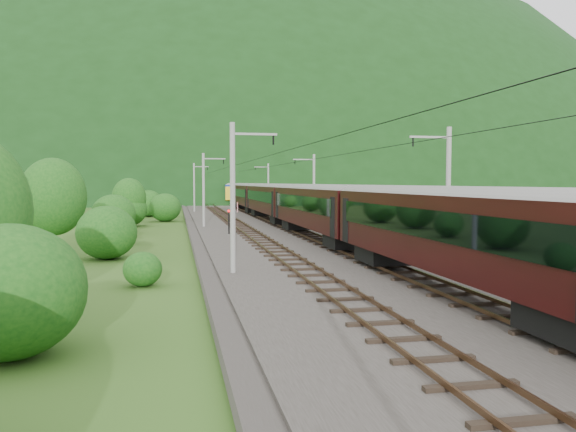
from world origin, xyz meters
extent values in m
plane|color=#354F18|center=(0.00, 0.00, 0.00)|extent=(600.00, 600.00, 0.00)
cube|color=#38332D|center=(0.00, 10.00, 0.15)|extent=(14.00, 220.00, 0.30)
cube|color=brown|center=(-3.12, 10.00, 0.49)|extent=(0.08, 220.00, 0.15)
cube|color=brown|center=(-1.68, 10.00, 0.49)|extent=(0.08, 220.00, 0.15)
cube|color=black|center=(-2.40, 10.00, 0.36)|extent=(2.40, 220.00, 0.12)
cube|color=brown|center=(1.68, 10.00, 0.49)|extent=(0.08, 220.00, 0.15)
cube|color=brown|center=(3.12, 10.00, 0.49)|extent=(0.08, 220.00, 0.15)
cube|color=black|center=(2.40, 10.00, 0.36)|extent=(2.40, 220.00, 0.12)
cylinder|color=gray|center=(-6.20, 0.00, 4.30)|extent=(0.28, 0.28, 8.00)
cube|color=gray|center=(-5.00, 0.00, 7.70)|extent=(2.40, 0.12, 0.12)
cylinder|color=black|center=(-4.00, 0.00, 7.40)|extent=(0.10, 0.10, 0.50)
cylinder|color=gray|center=(-6.20, 32.00, 4.30)|extent=(0.28, 0.28, 8.00)
cube|color=gray|center=(-5.00, 32.00, 7.70)|extent=(2.40, 0.12, 0.12)
cylinder|color=black|center=(-4.00, 32.00, 7.40)|extent=(0.10, 0.10, 0.50)
cylinder|color=gray|center=(-6.20, 64.00, 4.30)|extent=(0.28, 0.28, 8.00)
cube|color=gray|center=(-5.00, 64.00, 7.70)|extent=(2.40, 0.12, 0.12)
cylinder|color=black|center=(-4.00, 64.00, 7.40)|extent=(0.10, 0.10, 0.50)
cylinder|color=gray|center=(-6.20, 96.00, 4.30)|extent=(0.28, 0.28, 8.00)
cube|color=gray|center=(-5.00, 96.00, 7.70)|extent=(2.40, 0.12, 0.12)
cylinder|color=black|center=(-4.00, 96.00, 7.40)|extent=(0.10, 0.10, 0.50)
cylinder|color=gray|center=(-6.20, 128.00, 4.30)|extent=(0.28, 0.28, 8.00)
cube|color=gray|center=(-5.00, 128.00, 7.70)|extent=(2.40, 0.12, 0.12)
cylinder|color=black|center=(-4.00, 128.00, 7.40)|extent=(0.10, 0.10, 0.50)
cylinder|color=gray|center=(6.20, 0.00, 4.30)|extent=(0.28, 0.28, 8.00)
cube|color=gray|center=(5.00, 0.00, 7.70)|extent=(2.40, 0.12, 0.12)
cylinder|color=black|center=(4.00, 0.00, 7.40)|extent=(0.10, 0.10, 0.50)
cylinder|color=gray|center=(6.20, 32.00, 4.30)|extent=(0.28, 0.28, 8.00)
cube|color=gray|center=(5.00, 32.00, 7.70)|extent=(2.40, 0.12, 0.12)
cylinder|color=black|center=(4.00, 32.00, 7.40)|extent=(0.10, 0.10, 0.50)
cylinder|color=gray|center=(6.20, 64.00, 4.30)|extent=(0.28, 0.28, 8.00)
cube|color=gray|center=(5.00, 64.00, 7.70)|extent=(2.40, 0.12, 0.12)
cylinder|color=black|center=(4.00, 64.00, 7.40)|extent=(0.10, 0.10, 0.50)
cylinder|color=gray|center=(6.20, 96.00, 4.30)|extent=(0.28, 0.28, 8.00)
cube|color=gray|center=(5.00, 96.00, 7.70)|extent=(2.40, 0.12, 0.12)
cylinder|color=black|center=(4.00, 96.00, 7.40)|extent=(0.10, 0.10, 0.50)
cylinder|color=gray|center=(6.20, 128.00, 4.30)|extent=(0.28, 0.28, 8.00)
cube|color=gray|center=(5.00, 128.00, 7.70)|extent=(2.40, 0.12, 0.12)
cylinder|color=black|center=(4.00, 128.00, 7.40)|extent=(0.10, 0.10, 0.50)
cylinder|color=black|center=(-2.40, 10.00, 7.10)|extent=(0.03, 198.00, 0.03)
cylinder|color=black|center=(2.40, 10.00, 7.10)|extent=(0.03, 198.00, 0.03)
ellipsoid|color=#133311|center=(0.00, 260.00, 0.00)|extent=(504.00, 360.00, 244.00)
cube|color=black|center=(2.40, -7.58, 3.06)|extent=(3.01, 22.81, 3.11)
cylinder|color=gray|center=(2.40, -7.58, 4.46)|extent=(3.01, 22.69, 3.01)
cube|color=black|center=(0.88, -7.58, 3.43)|extent=(0.05, 20.07, 1.19)
cube|color=black|center=(3.92, -7.58, 3.43)|extent=(0.05, 20.07, 1.19)
cube|color=black|center=(2.40, 0.40, 1.04)|extent=(2.28, 3.32, 0.93)
cube|color=black|center=(2.40, 15.84, 3.06)|extent=(3.01, 22.81, 3.11)
cylinder|color=gray|center=(2.40, 15.84, 4.46)|extent=(3.01, 22.69, 3.01)
cube|color=black|center=(0.88, 15.84, 3.43)|extent=(0.05, 20.07, 1.19)
cube|color=black|center=(3.92, 15.84, 3.43)|extent=(0.05, 20.07, 1.19)
cube|color=black|center=(2.40, 7.86, 1.04)|extent=(2.28, 3.32, 0.93)
cube|color=black|center=(2.40, 23.82, 1.04)|extent=(2.28, 3.32, 0.93)
cube|color=black|center=(2.40, 39.26, 3.06)|extent=(3.01, 22.81, 3.11)
cylinder|color=gray|center=(2.40, 39.26, 4.46)|extent=(3.01, 22.69, 3.01)
cube|color=black|center=(0.88, 39.26, 3.43)|extent=(0.05, 20.07, 1.19)
cube|color=black|center=(3.92, 39.26, 3.43)|extent=(0.05, 20.07, 1.19)
cube|color=black|center=(2.40, 31.28, 1.04)|extent=(2.28, 3.32, 0.93)
cube|color=black|center=(2.40, 47.25, 1.04)|extent=(2.28, 3.32, 0.93)
cube|color=black|center=(2.40, 62.69, 3.06)|extent=(3.01, 22.81, 3.11)
cylinder|color=gray|center=(2.40, 62.69, 4.46)|extent=(3.01, 22.69, 3.01)
cube|color=black|center=(0.88, 62.69, 3.43)|extent=(0.05, 20.07, 1.19)
cube|color=black|center=(3.92, 62.69, 3.43)|extent=(0.05, 20.07, 1.19)
cube|color=black|center=(2.40, 54.70, 1.04)|extent=(2.28, 3.32, 0.93)
cube|color=black|center=(2.40, 70.67, 1.04)|extent=(2.28, 3.32, 0.93)
cube|color=navy|center=(2.40, 95.44, 3.06)|extent=(3.01, 18.66, 3.11)
cylinder|color=gray|center=(2.40, 95.44, 4.46)|extent=(3.01, 18.57, 3.01)
cube|color=black|center=(0.88, 95.44, 3.43)|extent=(0.05, 16.42, 1.19)
cube|color=black|center=(3.92, 95.44, 3.43)|extent=(0.05, 16.42, 1.19)
cube|color=black|center=(2.40, 88.91, 1.04)|extent=(2.28, 3.32, 0.93)
cube|color=black|center=(2.40, 101.97, 1.04)|extent=(2.28, 3.32, 0.93)
cube|color=gold|center=(2.40, 104.57, 2.85)|extent=(3.07, 0.50, 2.80)
cube|color=gold|center=(2.40, 86.31, 2.85)|extent=(3.07, 0.50, 2.80)
cube|color=black|center=(2.40, 98.44, 5.18)|extent=(0.08, 1.60, 0.93)
cylinder|color=red|center=(-0.50, 60.71, 0.94)|extent=(0.14, 0.14, 1.29)
cylinder|color=red|center=(0.56, 60.32, 1.13)|extent=(0.18, 0.18, 1.66)
cylinder|color=black|center=(-4.32, 22.66, 1.35)|extent=(0.15, 0.15, 2.09)
sphere|color=red|center=(-4.32, 22.66, 2.45)|extent=(0.25, 0.25, 0.25)
ellipsoid|color=#144913|center=(-13.96, -12.47, 1.98)|extent=(4.40, 4.40, 3.96)
ellipsoid|color=#144913|center=(-10.82, -1.52, 0.86)|extent=(1.91, 1.91, 1.72)
ellipsoid|color=#144913|center=(-13.72, 9.04, 1.79)|extent=(3.98, 3.98, 3.58)
ellipsoid|color=#144913|center=(-14.12, 18.44, 1.25)|extent=(2.77, 2.77, 2.50)
ellipsoid|color=#144913|center=(-15.31, 28.45, 1.96)|extent=(4.36, 4.36, 3.93)
ellipsoid|color=#144913|center=(-14.68, 37.69, 1.99)|extent=(4.43, 4.43, 3.99)
ellipsoid|color=#144913|center=(-10.56, 44.92, 1.84)|extent=(4.09, 4.09, 3.69)
ellipsoid|color=#144913|center=(-13.25, 56.17, 1.99)|extent=(4.42, 4.42, 3.98)
ellipsoid|color=#144913|center=(-12.60, 66.50, 1.50)|extent=(3.34, 3.34, 3.01)
ellipsoid|color=#144913|center=(-15.46, 74.65, 1.64)|extent=(3.64, 3.64, 3.28)
ellipsoid|color=#144913|center=(-12.36, 83.68, 1.22)|extent=(2.71, 2.71, 2.44)
ellipsoid|color=#144913|center=(-10.55, 92.60, 1.41)|extent=(3.14, 3.14, 2.82)
cylinder|color=black|center=(-18.18, 14.74, 1.89)|extent=(0.24, 0.24, 3.78)
ellipsoid|color=#144913|center=(-18.18, 14.74, 4.05)|extent=(4.86, 4.86, 5.84)
cylinder|color=black|center=(-14.52, 37.65, 1.53)|extent=(0.24, 0.24, 3.06)
ellipsoid|color=#144913|center=(-14.52, 37.65, 3.28)|extent=(3.93, 3.93, 4.72)
cylinder|color=black|center=(-15.69, 56.70, 1.54)|extent=(0.24, 0.24, 3.09)
ellipsoid|color=#144913|center=(-15.69, 56.70, 3.31)|extent=(3.97, 3.97, 4.77)
ellipsoid|color=#144913|center=(10.34, 19.47, 1.55)|extent=(3.44, 3.44, 3.09)
ellipsoid|color=#144913|center=(12.94, 48.34, 0.86)|extent=(1.90, 1.90, 1.71)
camera|label=1|loc=(-9.16, -29.82, 5.14)|focal=35.00mm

